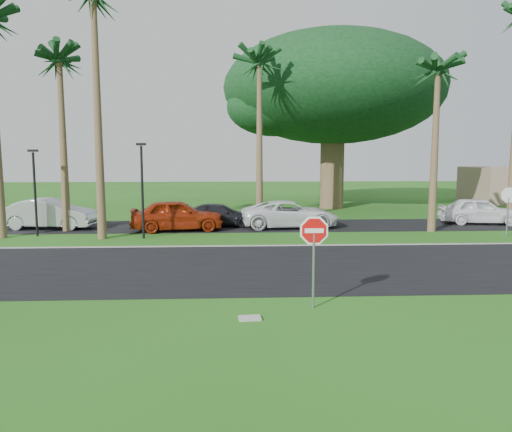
{
  "coord_description": "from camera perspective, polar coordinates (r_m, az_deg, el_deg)",
  "views": [
    {
      "loc": [
        -1.66,
        -15.89,
        4.09
      ],
      "look_at": [
        -0.76,
        2.62,
        1.8
      ],
      "focal_mm": 35.0,
      "sensor_mm": 36.0,
      "label": 1
    }
  ],
  "objects": [
    {
      "name": "ground",
      "position": [
        16.49,
        3.1,
        -7.33
      ],
      "size": [
        120.0,
        120.0,
        0.0
      ],
      "primitive_type": "plane",
      "color": "#225314",
      "rests_on": "ground"
    },
    {
      "name": "road",
      "position": [
        18.42,
        2.46,
        -5.76
      ],
      "size": [
        120.0,
        8.0,
        0.02
      ],
      "primitive_type": "cube",
      "color": "black",
      "rests_on": "ground"
    },
    {
      "name": "parking_strip",
      "position": [
        28.73,
        0.56,
        -1.12
      ],
      "size": [
        120.0,
        5.0,
        0.02
      ],
      "primitive_type": "cube",
      "color": "black",
      "rests_on": "ground"
    },
    {
      "name": "curb",
      "position": [
        22.37,
        1.52,
        -3.41
      ],
      "size": [
        120.0,
        0.12,
        0.06
      ],
      "primitive_type": "cube",
      "color": "gray",
      "rests_on": "ground"
    },
    {
      "name": "stop_sign_near",
      "position": [
        13.27,
        6.63,
        -3.05
      ],
      "size": [
        1.05,
        0.07,
        2.62
      ],
      "color": "gray",
      "rests_on": "ground"
    },
    {
      "name": "stop_sign_far",
      "position": [
        27.62,
        26.88,
        1.47
      ],
      "size": [
        1.05,
        0.07,
        2.62
      ],
      "rotation": [
        0.0,
        0.0,
        3.14
      ],
      "color": "gray",
      "rests_on": "ground"
    },
    {
      "name": "palm_left_mid",
      "position": [
        28.68,
        -21.55,
        15.77
      ],
      "size": [
        5.0,
        5.0,
        10.0
      ],
      "color": "brown",
      "rests_on": "ground"
    },
    {
      "name": "palm_left_near",
      "position": [
        26.16,
        -18.09,
        22.26
      ],
      "size": [
        5.0,
        5.0,
        12.5
      ],
      "color": "brown",
      "rests_on": "ground"
    },
    {
      "name": "palm_center",
      "position": [
        30.36,
        0.41,
        16.66
      ],
      "size": [
        5.0,
        5.0,
        10.5
      ],
      "color": "brown",
      "rests_on": "ground"
    },
    {
      "name": "palm_right_near",
      "position": [
        28.3,
        20.09,
        14.96
      ],
      "size": [
        5.0,
        5.0,
        9.5
      ],
      "color": "brown",
      "rests_on": "ground"
    },
    {
      "name": "canopy_tree",
      "position": [
        38.96,
        8.85,
        14.13
      ],
      "size": [
        16.5,
        16.5,
        13.12
      ],
      "color": "brown",
      "rests_on": "ground"
    },
    {
      "name": "streetlight_left",
      "position": [
        27.28,
        -23.96,
        3.09
      ],
      "size": [
        0.45,
        0.25,
        4.34
      ],
      "color": "black",
      "rests_on": "ground"
    },
    {
      "name": "streetlight_right",
      "position": [
        24.81,
        -12.88,
        3.54
      ],
      "size": [
        0.45,
        0.25,
        4.64
      ],
      "color": "black",
      "rests_on": "ground"
    },
    {
      "name": "car_silver",
      "position": [
        29.71,
        -22.5,
        0.2
      ],
      "size": [
        5.18,
        2.24,
        1.66
      ],
      "primitive_type": "imported",
      "rotation": [
        0.0,
        0.0,
        1.47
      ],
      "color": "silver",
      "rests_on": "ground"
    },
    {
      "name": "car_red",
      "position": [
        27.11,
        -8.99,
        0.08
      ],
      "size": [
        5.16,
        2.59,
        1.69
      ],
      "primitive_type": "imported",
      "rotation": [
        0.0,
        0.0,
        1.69
      ],
      "color": "maroon",
      "rests_on": "ground"
    },
    {
      "name": "car_dark",
      "position": [
        28.56,
        -4.16,
        0.07
      ],
      "size": [
        4.43,
        1.98,
        1.26
      ],
      "primitive_type": "imported",
      "rotation": [
        0.0,
        0.0,
        1.52
      ],
      "color": "black",
      "rests_on": "ground"
    },
    {
      "name": "car_minivan",
      "position": [
        27.96,
        3.9,
        0.17
      ],
      "size": [
        5.55,
        2.8,
        1.51
      ],
      "primitive_type": "imported",
      "rotation": [
        0.0,
        0.0,
        1.63
      ],
      "color": "white",
      "rests_on": "ground"
    },
    {
      "name": "car_pickup",
      "position": [
        32.21,
        24.18,
        0.52
      ],
      "size": [
        4.81,
        2.59,
        1.56
      ],
      "primitive_type": "imported",
      "rotation": [
        0.0,
        0.0,
        1.4
      ],
      "color": "white",
      "rests_on": "ground"
    },
    {
      "name": "utility_slab",
      "position": [
        12.71,
        -0.72,
        -11.59
      ],
      "size": [
        0.58,
        0.39,
        0.06
      ],
      "primitive_type": "cube",
      "rotation": [
        0.0,
        0.0,
        0.08
      ],
      "color": "#A1A199",
      "rests_on": "ground"
    }
  ]
}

